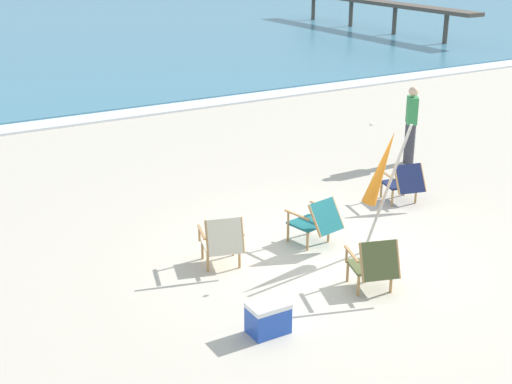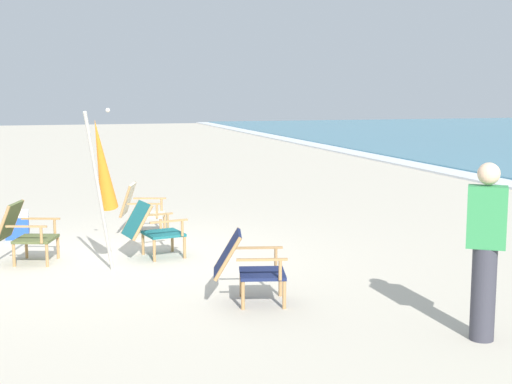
{
  "view_description": "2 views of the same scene",
  "coord_description": "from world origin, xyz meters",
  "px_view_note": "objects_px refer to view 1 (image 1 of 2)",
  "views": [
    {
      "loc": [
        -5.94,
        -7.84,
        4.66
      ],
      "look_at": [
        -0.4,
        1.55,
        0.62
      ],
      "focal_mm": 50.0,
      "sensor_mm": 36.0,
      "label": 1
    },
    {
      "loc": [
        9.54,
        -0.88,
        2.26
      ],
      "look_at": [
        0.01,
        1.93,
        0.84
      ],
      "focal_mm": 50.0,
      "sensor_mm": 36.0,
      "label": 2
    }
  ],
  "objects_px": {
    "cooler_box": "(268,318)",
    "beach_chair_front_right": "(374,264)",
    "beach_chair_back_right": "(404,182)",
    "umbrella_furled_orange": "(382,169)",
    "beach_chair_back_left": "(222,241)",
    "beach_chair_mid_center": "(316,220)",
    "person_near_chairs": "(411,124)"
  },
  "relations": [
    {
      "from": "beach_chair_mid_center",
      "to": "person_near_chairs",
      "type": "distance_m",
      "value": 4.77
    },
    {
      "from": "beach_chair_mid_center",
      "to": "cooler_box",
      "type": "xyz_separation_m",
      "value": [
        -1.98,
        -1.81,
        -0.22
      ]
    },
    {
      "from": "beach_chair_back_right",
      "to": "cooler_box",
      "type": "height_order",
      "value": "beach_chair_back_right"
    },
    {
      "from": "cooler_box",
      "to": "beach_chair_front_right",
      "type": "bearing_deg",
      "value": 4.99
    },
    {
      "from": "beach_chair_mid_center",
      "to": "beach_chair_front_right",
      "type": "height_order",
      "value": "beach_chair_front_right"
    },
    {
      "from": "beach_chair_back_left",
      "to": "beach_chair_front_right",
      "type": "bearing_deg",
      "value": -50.25
    },
    {
      "from": "beach_chair_back_left",
      "to": "umbrella_furled_orange",
      "type": "bearing_deg",
      "value": -17.54
    },
    {
      "from": "umbrella_furled_orange",
      "to": "person_near_chairs",
      "type": "xyz_separation_m",
      "value": [
        3.42,
        3.11,
        -0.5
      ]
    },
    {
      "from": "beach_chair_front_right",
      "to": "person_near_chairs",
      "type": "bearing_deg",
      "value": 43.53
    },
    {
      "from": "beach_chair_mid_center",
      "to": "beach_chair_front_right",
      "type": "bearing_deg",
      "value": -97.37
    },
    {
      "from": "umbrella_furled_orange",
      "to": "cooler_box",
      "type": "relative_size",
      "value": 4.19
    },
    {
      "from": "beach_chair_back_right",
      "to": "cooler_box",
      "type": "bearing_deg",
      "value": -150.33
    },
    {
      "from": "umbrella_furled_orange",
      "to": "beach_chair_front_right",
      "type": "bearing_deg",
      "value": -131.9
    },
    {
      "from": "umbrella_furled_orange",
      "to": "person_near_chairs",
      "type": "relative_size",
      "value": 1.26
    },
    {
      "from": "beach_chair_back_right",
      "to": "umbrella_furled_orange",
      "type": "relative_size",
      "value": 0.43
    },
    {
      "from": "beach_chair_front_right",
      "to": "beach_chair_mid_center",
      "type": "bearing_deg",
      "value": 82.63
    },
    {
      "from": "beach_chair_front_right",
      "to": "beach_chair_back_left",
      "type": "bearing_deg",
      "value": 129.75
    },
    {
      "from": "beach_chair_back_left",
      "to": "person_near_chairs",
      "type": "height_order",
      "value": "person_near_chairs"
    },
    {
      "from": "beach_chair_front_right",
      "to": "person_near_chairs",
      "type": "xyz_separation_m",
      "value": [
        4.29,
        4.08,
        0.41
      ]
    },
    {
      "from": "umbrella_furled_orange",
      "to": "person_near_chairs",
      "type": "distance_m",
      "value": 4.65
    },
    {
      "from": "umbrella_furled_orange",
      "to": "beach_chair_mid_center",
      "type": "bearing_deg",
      "value": 134.23
    },
    {
      "from": "beach_chair_back_left",
      "to": "beach_chair_back_right",
      "type": "xyz_separation_m",
      "value": [
        4.0,
        0.63,
        -0.01
      ]
    },
    {
      "from": "beach_chair_back_left",
      "to": "cooler_box",
      "type": "distance_m",
      "value": 1.9
    },
    {
      "from": "beach_chair_back_left",
      "to": "beach_chair_back_right",
      "type": "relative_size",
      "value": 0.93
    },
    {
      "from": "beach_chair_front_right",
      "to": "cooler_box",
      "type": "height_order",
      "value": "beach_chair_front_right"
    },
    {
      "from": "beach_chair_back_right",
      "to": "beach_chair_mid_center",
      "type": "bearing_deg",
      "value": -164.13
    },
    {
      "from": "umbrella_furled_orange",
      "to": "cooler_box",
      "type": "xyz_separation_m",
      "value": [
        -2.64,
        -1.13,
        -1.14
      ]
    },
    {
      "from": "person_near_chairs",
      "to": "cooler_box",
      "type": "relative_size",
      "value": 3.33
    },
    {
      "from": "beach_chair_back_right",
      "to": "cooler_box",
      "type": "distance_m",
      "value": 5.01
    },
    {
      "from": "beach_chair_back_right",
      "to": "person_near_chairs",
      "type": "bearing_deg",
      "value": 45.75
    },
    {
      "from": "beach_chair_back_left",
      "to": "beach_chair_mid_center",
      "type": "height_order",
      "value": "beach_chair_back_left"
    },
    {
      "from": "beach_chair_mid_center",
      "to": "beach_chair_back_left",
      "type": "bearing_deg",
      "value": 178.46
    }
  ]
}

